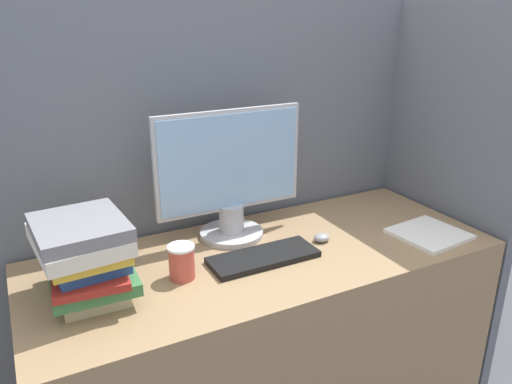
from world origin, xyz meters
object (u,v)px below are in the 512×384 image
mouse (322,238)px  coffee_cup (182,262)px  book_stack (85,256)px  monitor (230,181)px  keyboard (263,257)px

mouse → coffee_cup: coffee_cup is taller
mouse → book_stack: size_ratio=0.19×
monitor → keyboard: 0.30m
keyboard → mouse: bearing=6.0°
keyboard → book_stack: 0.56m
keyboard → mouse: 0.25m
keyboard → coffee_cup: coffee_cup is taller
monitor → keyboard: monitor is taller
mouse → coffee_cup: bearing=-178.5°
keyboard → book_stack: book_stack is taller
coffee_cup → monitor: bearing=38.3°
coffee_cup → book_stack: bearing=174.6°
book_stack → keyboard: bearing=-4.0°
keyboard → monitor: bearing=94.2°
monitor → mouse: bearing=-35.9°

